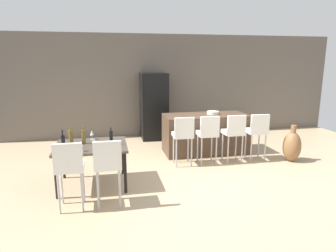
# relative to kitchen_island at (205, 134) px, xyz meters

# --- Properties ---
(ground_plane) EXTENTS (10.00, 10.00, 0.00)m
(ground_plane) POSITION_rel_kitchen_island_xyz_m (-0.38, -1.02, -0.46)
(ground_plane) COLOR tan
(back_wall) EXTENTS (10.00, 0.12, 2.90)m
(back_wall) POSITION_rel_kitchen_island_xyz_m (-0.38, 1.97, 0.99)
(back_wall) COLOR #665B51
(back_wall) RESTS_ON ground_plane
(kitchen_island) EXTENTS (1.96, 0.85, 0.92)m
(kitchen_island) POSITION_rel_kitchen_island_xyz_m (0.00, 0.00, 0.00)
(kitchen_island) COLOR #4C3828
(kitchen_island) RESTS_ON ground_plane
(bar_chair_left) EXTENTS (0.42, 0.42, 1.05)m
(bar_chair_left) POSITION_rel_kitchen_island_xyz_m (-0.76, -0.81, 0.24)
(bar_chair_left) COLOR white
(bar_chair_left) RESTS_ON ground_plane
(bar_chair_middle) EXTENTS (0.41, 0.41, 1.05)m
(bar_chair_middle) POSITION_rel_kitchen_island_xyz_m (-0.22, -0.81, 0.24)
(bar_chair_middle) COLOR white
(bar_chair_middle) RESTS_ON ground_plane
(bar_chair_right) EXTENTS (0.40, 0.40, 1.05)m
(bar_chair_right) POSITION_rel_kitchen_island_xyz_m (0.37, -0.81, 0.24)
(bar_chair_right) COLOR white
(bar_chair_right) RESTS_ON ground_plane
(bar_chair_far) EXTENTS (0.43, 0.43, 1.05)m
(bar_chair_far) POSITION_rel_kitchen_island_xyz_m (0.91, -0.81, 0.24)
(bar_chair_far) COLOR white
(bar_chair_far) RESTS_ON ground_plane
(dining_table) EXTENTS (1.21, 1.00, 0.74)m
(dining_table) POSITION_rel_kitchen_island_xyz_m (-2.57, -1.45, 0.21)
(dining_table) COLOR #4C4238
(dining_table) RESTS_ON ground_plane
(dining_chair_near) EXTENTS (0.40, 0.40, 1.05)m
(dining_chair_near) POSITION_rel_kitchen_island_xyz_m (-2.85, -2.31, 0.24)
(dining_chair_near) COLOR white
(dining_chair_near) RESTS_ON ground_plane
(dining_chair_far) EXTENTS (0.40, 0.40, 1.05)m
(dining_chair_far) POSITION_rel_kitchen_island_xyz_m (-2.30, -2.31, 0.24)
(dining_chair_far) COLOR white
(dining_chair_far) RESTS_ON ground_plane
(wine_bottle_end) EXTENTS (0.07, 0.07, 0.33)m
(wine_bottle_end) POSITION_rel_kitchen_island_xyz_m (-2.91, -1.34, 0.41)
(wine_bottle_end) COLOR brown
(wine_bottle_end) RESTS_ON dining_table
(wine_bottle_far) EXTENTS (0.06, 0.06, 0.30)m
(wine_bottle_far) POSITION_rel_kitchen_island_xyz_m (-2.23, -1.49, 0.41)
(wine_bottle_far) COLOR black
(wine_bottle_far) RESTS_ON dining_table
(wine_bottle_middle) EXTENTS (0.06, 0.06, 0.31)m
(wine_bottle_middle) POSITION_rel_kitchen_island_xyz_m (-3.02, -1.55, 0.40)
(wine_bottle_middle) COLOR black
(wine_bottle_middle) RESTS_ON dining_table
(wine_bottle_near) EXTENTS (0.07, 0.07, 0.33)m
(wine_bottle_near) POSITION_rel_kitchen_island_xyz_m (-2.70, -1.34, 0.41)
(wine_bottle_near) COLOR brown
(wine_bottle_near) RESTS_ON dining_table
(wine_glass_left) EXTENTS (0.07, 0.07, 0.17)m
(wine_glass_left) POSITION_rel_kitchen_island_xyz_m (-2.50, -1.70, 0.40)
(wine_glass_left) COLOR silver
(wine_glass_left) RESTS_ON dining_table
(wine_glass_right) EXTENTS (0.07, 0.07, 0.17)m
(wine_glass_right) POSITION_rel_kitchen_island_xyz_m (-2.71, -1.81, 0.40)
(wine_glass_right) COLOR silver
(wine_glass_right) RESTS_ON dining_table
(wine_glass_corner) EXTENTS (0.07, 0.07, 0.17)m
(wine_glass_corner) POSITION_rel_kitchen_island_xyz_m (-2.57, -1.09, 0.40)
(wine_glass_corner) COLOR silver
(wine_glass_corner) RESTS_ON dining_table
(refrigerator) EXTENTS (0.72, 0.68, 1.84)m
(refrigerator) POSITION_rel_kitchen_island_xyz_m (-0.99, 1.53, 0.46)
(refrigerator) COLOR black
(refrigerator) RESTS_ON ground_plane
(fruit_bowl) EXTENTS (0.28, 0.28, 0.07)m
(fruit_bowl) POSITION_rel_kitchen_island_xyz_m (0.18, 0.03, 0.50)
(fruit_bowl) COLOR beige
(fruit_bowl) RESTS_ON kitchen_island
(floor_vase) EXTENTS (0.38, 0.38, 0.81)m
(floor_vase) POSITION_rel_kitchen_island_xyz_m (1.65, -1.01, -0.12)
(floor_vase) COLOR brown
(floor_vase) RESTS_ON ground_plane
(potted_plant) EXTENTS (0.37, 0.37, 0.57)m
(potted_plant) POSITION_rel_kitchen_island_xyz_m (1.29, 1.52, -0.13)
(potted_plant) COLOR beige
(potted_plant) RESTS_ON ground_plane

